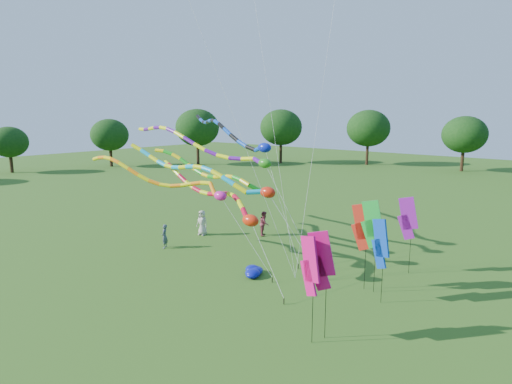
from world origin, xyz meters
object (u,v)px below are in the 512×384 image
Objects in this scene: blue_nylon_heap at (249,272)px; tube_kite_red at (217,197)px; person_b at (165,236)px; tube_kite_orange at (169,180)px; person_a at (202,223)px; person_c at (264,223)px.

tube_kite_red is at bearing 171.65° from blue_nylon_heap.
blue_nylon_heap is at bearing 54.60° from person_b.
blue_nylon_heap is 7.64m from person_b.
tube_kite_orange is 8.08× the size of person_b.
person_b is (-4.76, -0.29, -3.27)m from tube_kite_red.
tube_kite_orange reaches higher than tube_kite_red.
tube_kite_red is 6.93m from person_a.
tube_kite_orange is at bearing 139.42° from person_c.
tube_kite_orange is 8.91m from person_c.
blue_nylon_heap is at bearing -36.37° from person_a.
tube_kite_orange is at bearing -131.23° from tube_kite_red.
blue_nylon_heap is 0.99× the size of person_b.
person_c is at bearing 73.85° from tube_kite_orange.
person_b is (-2.26, 1.21, -4.18)m from tube_kite_orange.
person_a is at bearing 95.36° from person_c.
tube_kite_red reaches higher than blue_nylon_heap.
person_b is (0.34, -3.76, -0.12)m from person_a.
tube_kite_red is 8.05× the size of person_b.
person_c is at bearing 28.32° from person_a.
tube_kite_red is 8.14× the size of blue_nylon_heap.
person_a is at bearing 150.82° from person_b.
tube_kite_red reaches higher than person_b.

